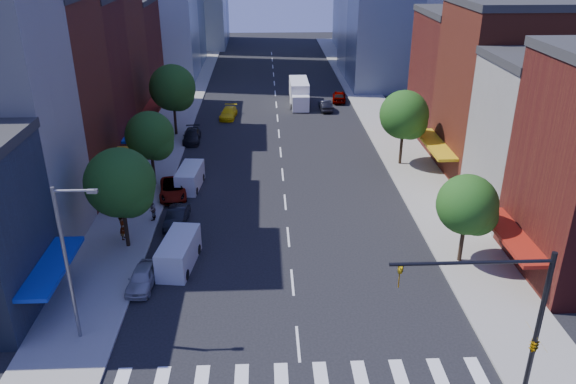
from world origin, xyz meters
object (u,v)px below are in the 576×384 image
at_px(taxi, 228,113).
at_px(traffic_car_far, 339,96).
at_px(cargo_van_far, 190,178).
at_px(pedestrian_near, 123,228).
at_px(pedestrian_far, 151,209).
at_px(parked_car_third, 173,189).
at_px(parked_car_rear, 192,136).
at_px(box_truck, 299,94).
at_px(parked_car_front, 142,278).
at_px(parked_car_second, 177,217).
at_px(cargo_van_near, 178,253).
at_px(traffic_car_oncoming, 325,105).

bearing_deg(taxi, traffic_car_far, 31.72).
xyz_separation_m(cargo_van_far, pedestrian_near, (-3.75, -9.36, 0.13)).
bearing_deg(pedestrian_far, parked_car_third, 169.27).
xyz_separation_m(parked_car_rear, box_truck, (12.51, 14.19, 0.84)).
xyz_separation_m(traffic_car_far, pedestrian_far, (-19.00, -34.26, 0.30)).
xyz_separation_m(parked_car_third, pedestrian_far, (-1.00, -4.66, 0.38)).
distance_m(parked_car_front, taxi, 36.49).
bearing_deg(parked_car_front, parked_car_rear, 93.84).
bearing_deg(traffic_car_far, parked_car_front, 74.85).
distance_m(parked_car_rear, cargo_van_far, 12.50).
bearing_deg(cargo_van_far, parked_car_second, -86.19).
xyz_separation_m(cargo_van_near, pedestrian_far, (-2.98, 6.71, 0.04)).
bearing_deg(traffic_car_oncoming, parked_car_third, 55.21).
xyz_separation_m(parked_car_third, cargo_van_near, (1.98, -11.37, 0.34)).
bearing_deg(traffic_car_oncoming, cargo_van_far, 55.51).
distance_m(taxi, box_truck, 10.68).
relative_size(parked_car_second, cargo_van_near, 0.79).
xyz_separation_m(parked_car_third, traffic_car_oncoming, (15.72, 25.51, -0.01)).
height_order(taxi, box_truck, box_truck).
distance_m(cargo_van_far, pedestrian_far, 6.76).
height_order(parked_car_second, cargo_van_near, cargo_van_near).
xyz_separation_m(pedestrian_near, pedestrian_far, (1.52, 2.98, -0.01)).
bearing_deg(box_truck, pedestrian_far, -112.08).
distance_m(parked_car_third, traffic_car_oncoming, 29.96).
bearing_deg(box_truck, parked_car_rear, -131.23).
distance_m(cargo_van_near, taxi, 34.07).
bearing_deg(traffic_car_far, traffic_car_oncoming, 68.28).
distance_m(parked_car_second, box_truck, 35.57).
bearing_deg(pedestrian_near, pedestrian_far, -26.73).
relative_size(parked_car_third, box_truck, 0.62).
bearing_deg(cargo_van_near, pedestrian_near, 148.14).
distance_m(parked_car_second, pedestrian_far, 2.16).
height_order(cargo_van_far, taxi, cargo_van_far).
relative_size(parked_car_third, cargo_van_near, 0.96).
xyz_separation_m(parked_car_third, taxi, (3.51, 22.67, -0.03)).
bearing_deg(pedestrian_near, parked_car_front, -156.97).
height_order(cargo_van_far, traffic_car_oncoming, cargo_van_far).
height_order(parked_car_second, traffic_car_oncoming, traffic_car_oncoming).
relative_size(box_truck, pedestrian_far, 4.31).
relative_size(traffic_car_far, pedestrian_far, 2.43).
xyz_separation_m(cargo_van_far, traffic_car_oncoming, (14.49, 23.79, -0.28)).
bearing_deg(pedestrian_near, parked_car_rear, -6.31).
height_order(parked_car_front, cargo_van_far, cargo_van_far).
bearing_deg(box_truck, cargo_van_near, -104.67).
bearing_deg(parked_car_third, traffic_car_oncoming, 50.70).
distance_m(parked_car_front, traffic_car_far, 46.85).
distance_m(traffic_car_oncoming, pedestrian_near, 37.84).
bearing_deg(cargo_van_near, traffic_car_far, 76.38).
distance_m(parked_car_rear, traffic_car_oncoming, 19.39).
xyz_separation_m(cargo_van_far, pedestrian_far, (-2.23, -6.38, 0.12)).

